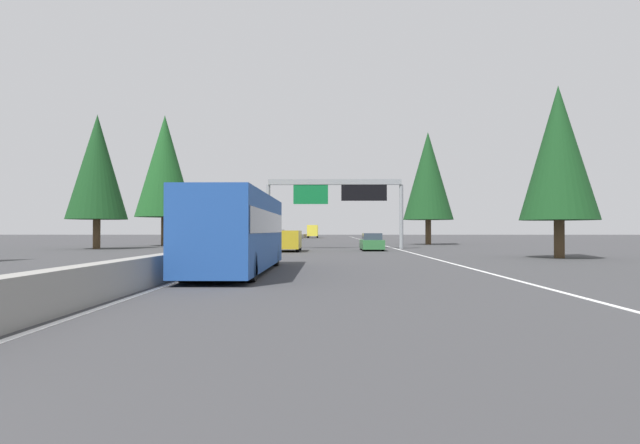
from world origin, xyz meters
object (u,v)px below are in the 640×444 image
object	(u,v)px
bus_near_center	(238,230)
conifer_left_near	(97,167)
conifer_left_mid	(165,166)
conifer_right_near	(559,153)
conifer_right_mid	(428,176)
oncoming_far	(209,242)
sedan_near_right	(372,242)
minivan_distant_a	(288,240)
sign_gantry_overhead	(337,193)
oncoming_near	(278,235)
box_truck_far_center	(313,231)

from	to	relation	value
bus_near_center	conifer_left_near	bearing A→B (deg)	32.57
conifer_left_near	conifer_left_mid	world-z (taller)	conifer_left_mid
conifer_right_near	conifer_right_mid	bearing A→B (deg)	3.40
conifer_left_mid	oncoming_far	bearing A→B (deg)	-156.45
oncoming_far	conifer_left_near	size ratio (longest dim) A/B	0.45
sedan_near_right	conifer_right_mid	bearing A→B (deg)	-23.24
minivan_distant_a	sign_gantry_overhead	bearing A→B (deg)	-32.63
minivan_distant_a	oncoming_near	size ratio (longest dim) A/B	0.89
sign_gantry_overhead	conifer_right_near	bearing A→B (deg)	-141.77
bus_near_center	conifer_left_mid	bearing A→B (deg)	20.96
minivan_distant_a	oncoming_far	distance (m)	8.68
bus_near_center	sedan_near_right	xyz separation A→B (m)	(23.89, -7.33, -1.03)
oncoming_near	conifer_right_near	world-z (taller)	conifer_right_near
sign_gantry_overhead	bus_near_center	bearing A→B (deg)	171.06
box_truck_far_center	conifer_right_near	world-z (taller)	conifer_right_near
minivan_distant_a	oncoming_near	xyz separation A→B (m)	(46.70, 5.08, -0.04)
sedan_near_right	box_truck_far_center	distance (m)	79.48
box_truck_far_center	conifer_left_mid	xyz separation A→B (m)	(-65.18, 14.72, 7.23)
box_truck_far_center	conifer_left_mid	distance (m)	67.21
sedan_near_right	conifer_left_near	distance (m)	26.15
sign_gantry_overhead	minivan_distant_a	world-z (taller)	sign_gantry_overhead
sign_gantry_overhead	conifer_left_mid	bearing A→B (deg)	63.01
box_truck_far_center	conifer_left_near	bearing A→B (deg)	166.69
sign_gantry_overhead	oncoming_near	size ratio (longest dim) A/B	2.26
bus_near_center	conifer_right_near	bearing A→B (deg)	-57.23
bus_near_center	conifer_right_mid	xyz separation A→B (m)	(43.57, -15.78, 6.58)
sedan_near_right	oncoming_far	bearing A→B (deg)	127.99
box_truck_far_center	oncoming_far	distance (m)	88.45
box_truck_far_center	conifer_left_near	world-z (taller)	conifer_left_near
sedan_near_right	box_truck_far_center	world-z (taller)	box_truck_far_center
bus_near_center	box_truck_far_center	xyz separation A→B (m)	(103.04, -0.21, -0.11)
sign_gantry_overhead	conifer_left_mid	distance (m)	21.58
oncoming_far	bus_near_center	bearing A→B (deg)	16.70
minivan_distant_a	box_truck_far_center	xyz separation A→B (m)	(81.12, 0.20, 0.66)
bus_near_center	oncoming_far	xyz separation A→B (m)	(14.71, 4.42, -0.80)
sedan_near_right	conifer_left_near	bearing A→B (deg)	81.55
bus_near_center	box_truck_far_center	bearing A→B (deg)	-0.12
oncoming_far	conifer_left_mid	size ratio (longest dim) A/B	0.39
box_truck_far_center	bus_near_center	bearing A→B (deg)	179.88
conifer_left_near	conifer_left_mid	size ratio (longest dim) A/B	0.85
oncoming_near	bus_near_center	bearing A→B (deg)	3.89
bus_near_center	sedan_near_right	size ratio (longest dim) A/B	2.61
minivan_distant_a	oncoming_near	bearing A→B (deg)	6.20
sedan_near_right	conifer_right_mid	distance (m)	22.74
conifer_right_mid	oncoming_far	bearing A→B (deg)	145.01
conifer_right_near	box_truck_far_center	bearing A→B (deg)	10.80
bus_near_center	conifer_left_mid	size ratio (longest dim) A/B	0.79
sedan_near_right	conifer_right_mid	size ratio (longest dim) A/B	0.32
minivan_distant_a	oncoming_far	bearing A→B (deg)	146.21
minivan_distant_a	sedan_near_right	xyz separation A→B (m)	(1.96, -6.92, -0.27)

